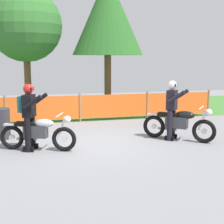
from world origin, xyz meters
TOP-DOWN VIEW (x-y plane):
  - ground at (0.00, 0.00)m, footprint 24.00×24.00m
  - grass_verge at (0.00, 5.89)m, footprint 24.00×5.94m
  - barrier_fence at (0.00, 2.92)m, footprint 10.41×0.08m
  - tree_leftmost at (-1.83, 5.38)m, footprint 2.98×2.98m
  - tree_near_left at (1.40, 4.49)m, footprint 2.88×2.88m
  - motorcycle_lead at (-1.55, -0.48)m, footprint 1.90×0.89m
  - motorcycle_trailing at (2.35, -0.37)m, footprint 1.69×1.43m
  - rider_lead at (-1.75, -0.40)m, footprint 0.77×0.68m
  - rider_trailing at (2.19, -0.24)m, footprint 0.73×0.73m
  - oil_drum at (-2.60, 1.02)m, footprint 0.58×0.58m

SIDE VIEW (x-z plane):
  - ground at x=0.00m, z-range -0.02..0.00m
  - grass_verge at x=0.00m, z-range 0.00..0.01m
  - oil_drum at x=-2.60m, z-range 0.00..0.88m
  - motorcycle_lead at x=-1.55m, z-range -0.01..0.93m
  - motorcycle_trailing at x=2.35m, z-range -0.02..0.98m
  - barrier_fence at x=0.00m, z-range 0.02..1.07m
  - rider_trailing at x=2.19m, z-range 0.07..1.76m
  - rider_lead at x=-1.75m, z-range 0.11..1.80m
  - tree_leftmost at x=-1.83m, z-range 1.05..6.15m
  - tree_near_left at x=1.40m, z-range 1.19..6.80m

